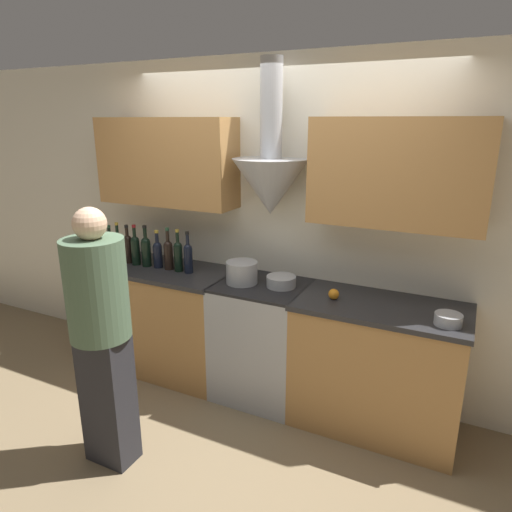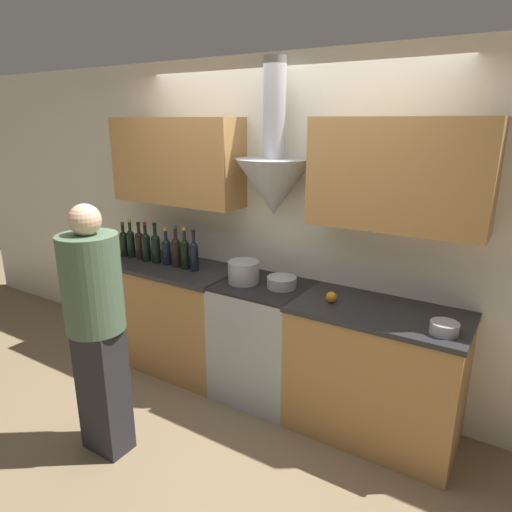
{
  "view_description": "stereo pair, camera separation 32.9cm",
  "coord_description": "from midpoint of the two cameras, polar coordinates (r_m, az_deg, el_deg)",
  "views": [
    {
      "loc": [
        1.39,
        -2.61,
        2.13
      ],
      "look_at": [
        0.0,
        0.22,
        1.19
      ],
      "focal_mm": 32.0,
      "sensor_mm": 36.0,
      "label": 1
    },
    {
      "loc": [
        1.68,
        -2.45,
        2.13
      ],
      "look_at": [
        0.0,
        0.22,
        1.19
      ],
      "focal_mm": 32.0,
      "sensor_mm": 36.0,
      "label": 2
    }
  ],
  "objects": [
    {
      "name": "wine_bottle_4",
      "position": [
        3.98,
        -10.15,
        1.09
      ],
      "size": [
        0.08,
        0.08,
        0.35
      ],
      "color": "black",
      "rests_on": "counter_left"
    },
    {
      "name": "wine_bottle_8",
      "position": [
        3.73,
        -5.26,
        0.15
      ],
      "size": [
        0.07,
        0.07,
        0.34
      ],
      "color": "black",
      "rests_on": "counter_left"
    },
    {
      "name": "orange_fruit",
      "position": [
        3.18,
        12.36,
        -5.1
      ],
      "size": [
        0.07,
        0.07,
        0.07
      ],
      "color": "orange",
      "rests_on": "counter_right"
    },
    {
      "name": "wine_bottle_0",
      "position": [
        4.26,
        -14.11,
        1.66
      ],
      "size": [
        0.07,
        0.07,
        0.31
      ],
      "color": "black",
      "rests_on": "counter_left"
    },
    {
      "name": "wall_back",
      "position": [
        3.54,
        5.67,
        5.74
      ],
      "size": [
        8.4,
        0.57,
        2.6
      ],
      "color": "silver",
      "rests_on": "ground_plane"
    },
    {
      "name": "wine_bottle_5",
      "position": [
        3.93,
        -8.81,
        0.69
      ],
      "size": [
        0.08,
        0.08,
        0.32
      ],
      "color": "black",
      "rests_on": "counter_left"
    },
    {
      "name": "wine_bottle_1",
      "position": [
        4.2,
        -13.24,
        1.67
      ],
      "size": [
        0.07,
        0.07,
        0.35
      ],
      "color": "black",
      "rests_on": "counter_left"
    },
    {
      "name": "wine_bottle_2",
      "position": [
        4.13,
        -12.17,
        1.47
      ],
      "size": [
        0.07,
        0.07,
        0.33
      ],
      "color": "black",
      "rests_on": "counter_left"
    },
    {
      "name": "counter_left",
      "position": [
        4.12,
        -8.12,
        -7.27
      ],
      "size": [
        1.24,
        0.62,
        0.94
      ],
      "color": "#B27F47",
      "rests_on": "ground_plane"
    },
    {
      "name": "ground_plane",
      "position": [
        3.65,
        0.78,
        -19.09
      ],
      "size": [
        12.0,
        12.0,
        0.0
      ],
      "primitive_type": "plane",
      "color": "#847051"
    },
    {
      "name": "stock_pot",
      "position": [
        3.46,
        1.16,
        -2.05
      ],
      "size": [
        0.24,
        0.24,
        0.17
      ],
      "color": "#A8AAAF",
      "rests_on": "stove_range"
    },
    {
      "name": "counter_right",
      "position": [
        3.36,
        17.43,
        -13.82
      ],
      "size": [
        1.15,
        0.62,
        0.94
      ],
      "color": "#B27F47",
      "rests_on": "ground_plane"
    },
    {
      "name": "mixing_bowl",
      "position": [
        3.39,
        6.02,
        -3.33
      ],
      "size": [
        0.22,
        0.22,
        0.08
      ],
      "color": "#A8AAAF",
      "rests_on": "stove_range"
    },
    {
      "name": "stove_range",
      "position": [
        3.64,
        3.5,
        -10.49
      ],
      "size": [
        0.67,
        0.6,
        0.94
      ],
      "color": "#A8AAAF",
      "rests_on": "ground_plane"
    },
    {
      "name": "wine_bottle_6",
      "position": [
        3.85,
        -7.58,
        0.63
      ],
      "size": [
        0.07,
        0.07,
        0.35
      ],
      "color": "black",
      "rests_on": "counter_left"
    },
    {
      "name": "person_foreground_left",
      "position": [
        2.98,
        -16.4,
        -8.12
      ],
      "size": [
        0.36,
        0.36,
        1.67
      ],
      "color": "#28282D",
      "rests_on": "ground_plane"
    },
    {
      "name": "wine_bottle_7",
      "position": [
        3.79,
        -6.43,
        0.42
      ],
      "size": [
        0.07,
        0.07,
        0.35
      ],
      "color": "black",
      "rests_on": "counter_left"
    },
    {
      "name": "wine_bottle_3",
      "position": [
        4.05,
        -11.35,
        1.28
      ],
      "size": [
        0.07,
        0.07,
        0.35
      ],
      "color": "black",
      "rests_on": "counter_left"
    },
    {
      "name": "saucepan",
      "position": [
        2.95,
        25.51,
        -8.19
      ],
      "size": [
        0.16,
        0.16,
        0.07
      ],
      "color": "#A8AAAF",
      "rests_on": "counter_right"
    }
  ]
}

